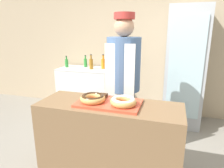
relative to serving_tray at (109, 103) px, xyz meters
The scene contains 14 objects.
wall_back 2.18m from the serving_tray, 90.00° to the left, with size 8.00×0.06×2.70m.
display_counter 0.46m from the serving_tray, ahead, with size 1.43×0.52×0.89m.
serving_tray is the anchor object (origin of this frame).
donut_chocolate_glaze 0.17m from the serving_tray, 165.39° to the right, with size 0.25×0.25×0.07m.
donut_light_glaze 0.17m from the serving_tray, 14.61° to the right, with size 0.25×0.25×0.07m.
brownie_back_left 0.16m from the serving_tray, 131.20° to the left, with size 0.08×0.08×0.03m.
brownie_back_right 0.16m from the serving_tray, 48.80° to the left, with size 0.08×0.08×0.03m.
baker_person 0.60m from the serving_tray, 90.66° to the left, with size 0.41×0.41×1.80m.
beverage_fridge 1.90m from the serving_tray, 66.40° to the left, with size 0.61×0.66×1.97m.
chest_freezer 2.10m from the serving_tray, 121.21° to the left, with size 1.01×0.58×0.88m.
bottle_green 2.19m from the serving_tray, 120.43° to the left, with size 0.06×0.06×0.24m.
bottle_green_b 2.29m from the serving_tray, 129.71° to the left, with size 0.07×0.07×0.22m.
bottle_orange 1.96m from the serving_tray, 111.21° to the left, with size 0.08×0.08×0.27m.
bottle_amber 1.95m from the serving_tray, 118.00° to the left, with size 0.07×0.07×0.28m.
Camera 1 is at (0.57, -1.76, 1.60)m, focal length 32.00 mm.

